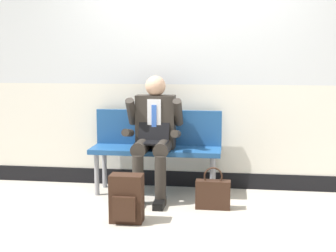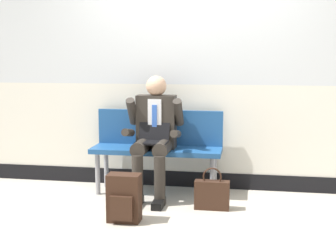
# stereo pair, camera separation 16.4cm
# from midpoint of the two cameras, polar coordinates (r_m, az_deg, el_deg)

# --- Properties ---
(ground_plane) EXTENTS (18.00, 18.00, 0.00)m
(ground_plane) POSITION_cam_midpoint_polar(r_m,az_deg,el_deg) (4.65, 2.58, -9.54)
(ground_plane) COLOR #B2A899
(station_wall) EXTENTS (5.09, 0.14, 2.82)m
(station_wall) POSITION_cam_midpoint_polar(r_m,az_deg,el_deg) (5.14, 3.72, 8.02)
(station_wall) COLOR silver
(station_wall) RESTS_ON ground
(bench_with_person) EXTENTS (1.35, 0.42, 0.86)m
(bench_with_person) POSITION_cam_midpoint_polar(r_m,az_deg,el_deg) (4.99, -0.30, -2.08)
(bench_with_person) COLOR navy
(bench_with_person) RESTS_ON ground
(person_seated) EXTENTS (0.57, 0.70, 1.24)m
(person_seated) POSITION_cam_midpoint_polar(r_m,az_deg,el_deg) (4.78, -0.71, -0.89)
(person_seated) COLOR #2D2823
(person_seated) RESTS_ON ground
(backpack) EXTENTS (0.28, 0.20, 0.42)m
(backpack) POSITION_cam_midpoint_polar(r_m,az_deg,el_deg) (4.17, -4.20, -8.74)
(backpack) COLOR #331E14
(backpack) RESTS_ON ground
(handbag) EXTENTS (0.33, 0.11, 0.40)m
(handbag) POSITION_cam_midpoint_polar(r_m,az_deg,el_deg) (4.52, 6.37, -8.18)
(handbag) COLOR #331E14
(handbag) RESTS_ON ground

